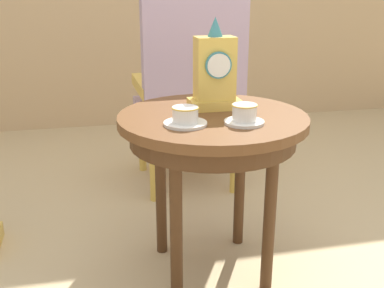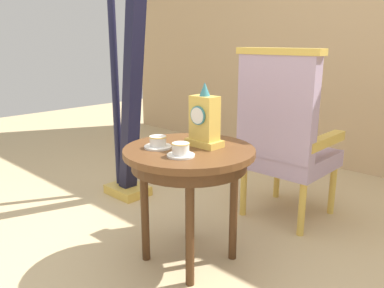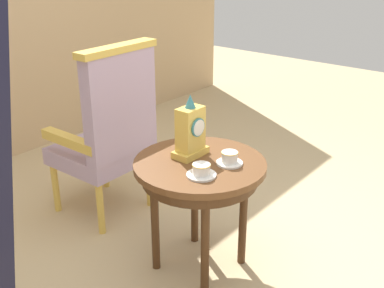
# 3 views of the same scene
# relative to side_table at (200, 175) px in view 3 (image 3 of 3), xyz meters

# --- Properties ---
(ground_plane) EXTENTS (10.00, 10.00, 0.00)m
(ground_plane) POSITION_rel_side_table_xyz_m (-0.01, -0.06, -0.56)
(ground_plane) COLOR tan
(side_table) EXTENTS (0.69, 0.69, 0.64)m
(side_table) POSITION_rel_side_table_xyz_m (0.00, 0.00, 0.00)
(side_table) COLOR brown
(side_table) RESTS_ON ground
(teacup_left) EXTENTS (0.15, 0.15, 0.06)m
(teacup_left) POSITION_rel_side_table_xyz_m (-0.12, -0.11, 0.11)
(teacup_left) COLOR white
(teacup_left) RESTS_ON side_table
(teacup_right) EXTENTS (0.14, 0.14, 0.07)m
(teacup_right) POSITION_rel_side_table_xyz_m (0.07, -0.13, 0.11)
(teacup_right) COLOR white
(teacup_right) RESTS_ON side_table
(mantel_clock) EXTENTS (0.19, 0.11, 0.34)m
(mantel_clock) POSITION_rel_side_table_xyz_m (0.03, 0.08, 0.21)
(mantel_clock) COLOR gold
(mantel_clock) RESTS_ON side_table
(armchair) EXTENTS (0.56, 0.54, 1.14)m
(armchair) POSITION_rel_side_table_xyz_m (0.09, 0.79, 0.03)
(armchair) COLOR #B299B7
(armchair) RESTS_ON ground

